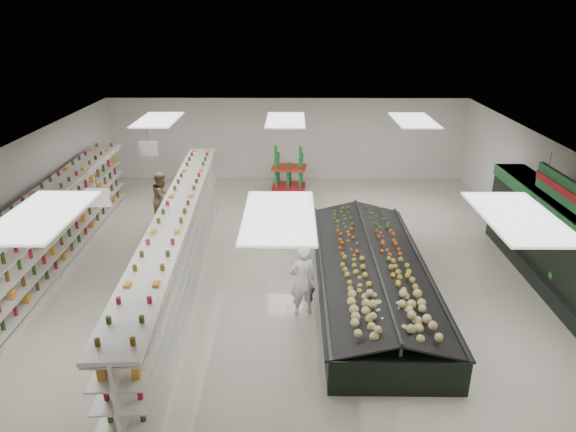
{
  "coord_description": "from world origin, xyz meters",
  "views": [
    {
      "loc": [
        0.22,
        -11.94,
        6.38
      ],
      "look_at": [
        0.11,
        0.81,
        1.22
      ],
      "focal_mm": 32.0,
      "sensor_mm": 36.0,
      "label": 1
    }
  ],
  "objects_px": {
    "gondola_center": "(180,250)",
    "gondola_left": "(42,243)",
    "produce_island": "(371,274)",
    "shopper_background": "(163,198)",
    "soda_endcap": "(289,170)",
    "shopper_main": "(303,280)"
  },
  "relations": [
    {
      "from": "gondola_center",
      "to": "gondola_left",
      "type": "bearing_deg",
      "value": 171.63
    },
    {
      "from": "produce_island",
      "to": "shopper_background",
      "type": "xyz_separation_m",
      "value": [
        -5.99,
        4.31,
        0.35
      ]
    },
    {
      "from": "soda_endcap",
      "to": "shopper_main",
      "type": "bearing_deg",
      "value": -87.59
    },
    {
      "from": "soda_endcap",
      "to": "shopper_main",
      "type": "distance_m",
      "value": 8.57
    },
    {
      "from": "shopper_main",
      "to": "gondola_left",
      "type": "bearing_deg",
      "value": -34.57
    },
    {
      "from": "shopper_main",
      "to": "shopper_background",
      "type": "height_order",
      "value": "shopper_background"
    },
    {
      "from": "gondola_center",
      "to": "soda_endcap",
      "type": "bearing_deg",
      "value": 67.01
    },
    {
      "from": "gondola_center",
      "to": "produce_island",
      "type": "xyz_separation_m",
      "value": [
        4.65,
        -0.43,
        -0.41
      ]
    },
    {
      "from": "gondola_left",
      "to": "gondola_center",
      "type": "bearing_deg",
      "value": -6.8
    },
    {
      "from": "shopper_background",
      "to": "gondola_center",
      "type": "bearing_deg",
      "value": -158.52
    },
    {
      "from": "gondola_center",
      "to": "shopper_main",
      "type": "distance_m",
      "value": 3.29
    },
    {
      "from": "soda_endcap",
      "to": "gondola_center",
      "type": "bearing_deg",
      "value": -110.05
    },
    {
      "from": "gondola_center",
      "to": "produce_island",
      "type": "height_order",
      "value": "gondola_center"
    },
    {
      "from": "soda_endcap",
      "to": "shopper_main",
      "type": "height_order",
      "value": "shopper_main"
    },
    {
      "from": "gondola_left",
      "to": "shopper_main",
      "type": "distance_m",
      "value": 6.76
    },
    {
      "from": "produce_island",
      "to": "shopper_main",
      "type": "relative_size",
      "value": 4.37
    },
    {
      "from": "gondola_center",
      "to": "shopper_background",
      "type": "relative_size",
      "value": 6.73
    },
    {
      "from": "shopper_main",
      "to": "shopper_background",
      "type": "relative_size",
      "value": 0.98
    },
    {
      "from": "produce_island",
      "to": "shopper_background",
      "type": "bearing_deg",
      "value": 144.29
    },
    {
      "from": "gondola_center",
      "to": "shopper_main",
      "type": "relative_size",
      "value": 6.86
    },
    {
      "from": "produce_island",
      "to": "shopper_background",
      "type": "distance_m",
      "value": 7.39
    },
    {
      "from": "gondola_center",
      "to": "produce_island",
      "type": "distance_m",
      "value": 4.69
    }
  ]
}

